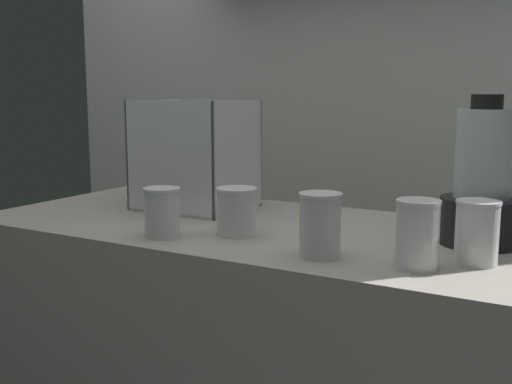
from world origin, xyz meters
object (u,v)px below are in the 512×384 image
object	(u,v)px
juice_cup_carrot_far_left	(162,215)
juice_cup_pomegranate_middle	(320,228)
juice_cup_beet_left	(237,214)
juice_cup_beet_far_right	(477,237)
blender_pitcher	(482,188)
juice_cup_beet_right	(417,239)
carrot_display_bin	(194,174)

from	to	relation	value
juice_cup_carrot_far_left	juice_cup_pomegranate_middle	world-z (taller)	juice_cup_pomegranate_middle
juice_cup_beet_left	juice_cup_beet_far_right	bearing A→B (deg)	2.34
juice_cup_carrot_far_left	juice_cup_beet_left	size ratio (longest dim) A/B	1.02
juice_cup_beet_far_right	blender_pitcher	bearing A→B (deg)	98.03
juice_cup_carrot_far_left	juice_cup_beet_right	size ratio (longest dim) A/B	0.87
juice_cup_beet_left	juice_cup_beet_far_right	xyz separation A→B (m)	(0.52, 0.02, 0.00)
juice_cup_beet_right	juice_cup_beet_left	bearing A→B (deg)	171.36
carrot_display_bin	juice_cup_beet_left	size ratio (longest dim) A/B	2.77
juice_cup_beet_right	juice_cup_beet_far_right	bearing A→B (deg)	44.08
juice_cup_beet_left	juice_cup_carrot_far_left	bearing A→B (deg)	-144.64
blender_pitcher	juice_cup_beet_right	size ratio (longest dim) A/B	2.47
carrot_display_bin	blender_pitcher	xyz separation A→B (m)	(0.77, -0.04, 0.03)
carrot_display_bin	juice_cup_beet_left	xyz separation A→B (m)	(0.28, -0.23, -0.05)
juice_cup_beet_right	juice_cup_beet_far_right	world-z (taller)	juice_cup_beet_right
carrot_display_bin	juice_cup_beet_right	distance (m)	0.76
juice_cup_beet_left	juice_cup_beet_right	size ratio (longest dim) A/B	0.85
carrot_display_bin	juice_cup_beet_left	world-z (taller)	carrot_display_bin
blender_pitcher	juice_cup_carrot_far_left	size ratio (longest dim) A/B	2.85
carrot_display_bin	juice_cup_pomegranate_middle	world-z (taller)	carrot_display_bin
juice_cup_carrot_far_left	juice_cup_beet_right	distance (m)	0.56
carrot_display_bin	juice_cup_beet_right	size ratio (longest dim) A/B	2.34
juice_cup_pomegranate_middle	juice_cup_beet_right	bearing A→B (deg)	3.90
carrot_display_bin	juice_cup_beet_left	distance (m)	0.36
juice_cup_beet_far_right	juice_cup_beet_right	bearing A→B (deg)	-135.92
juice_cup_pomegranate_middle	juice_cup_beet_right	world-z (taller)	same
juice_cup_pomegranate_middle	juice_cup_beet_far_right	distance (m)	0.29
juice_cup_carrot_far_left	juice_cup_pomegranate_middle	size ratio (longest dim) A/B	0.87
juice_cup_carrot_far_left	juice_cup_beet_right	bearing A→B (deg)	3.24
juice_cup_beet_left	juice_cup_beet_right	bearing A→B (deg)	-8.64
carrot_display_bin	juice_cup_carrot_far_left	bearing A→B (deg)	-66.16
juice_cup_beet_right	juice_cup_beet_far_right	size ratio (longest dim) A/B	1.06
juice_cup_carrot_far_left	juice_cup_pomegranate_middle	distance (m)	0.38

